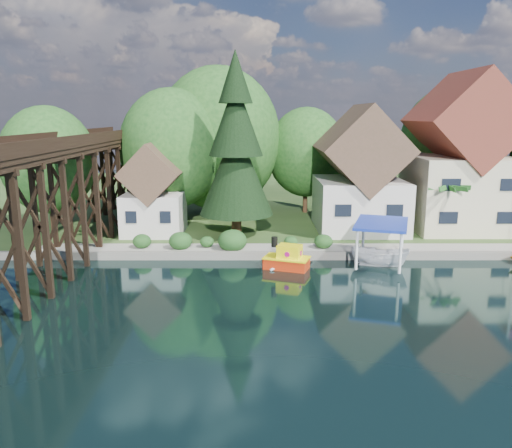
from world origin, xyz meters
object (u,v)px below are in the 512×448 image
object	(u,v)px
house_left	(360,178)
shed	(154,195)
trestle_bridge	(50,195)
boat_canopy	(380,248)
conifer	(236,149)
palm_tree	(448,189)
house_center	(461,163)
tugboat	(287,259)
boat_white_a	(288,261)

from	to	relation	value
house_left	shed	distance (m)	18.11
trestle_bridge	boat_canopy	size ratio (longest dim) A/B	7.54
shed	conifer	xyz separation A→B (m)	(7.15, -0.90, 4.00)
shed	house_left	bearing A→B (deg)	4.77
trestle_bridge	palm_tree	xyz separation A→B (m)	(29.51, 7.32, -0.67)
house_left	shed	bearing A→B (deg)	-175.23
house_left	house_center	size ratio (longest dim) A/B	0.79
tugboat	boat_white_a	bearing A→B (deg)	84.00
house_center	shed	size ratio (longest dim) A/B	1.77
tugboat	boat_canopy	size ratio (longest dim) A/B	0.60
boat_white_a	boat_canopy	world-z (taller)	boat_canopy
boat_canopy	house_left	bearing A→B (deg)	87.70
trestle_bridge	house_left	world-z (taller)	house_left
conifer	tugboat	size ratio (longest dim) A/B	4.34
trestle_bridge	conifer	bearing A→B (deg)	34.74
shed	boat_canopy	bearing A→B (deg)	-25.21
house_center	tugboat	distance (m)	20.09
conifer	tugboat	xyz separation A→B (m)	(3.85, -7.81, -7.15)
trestle_bridge	shed	world-z (taller)	trestle_bridge
boat_white_a	tugboat	bearing A→B (deg)	174.84
palm_tree	shed	bearing A→B (deg)	175.33
trestle_bridge	shed	xyz separation A→B (m)	(5.00, 9.33, -1.52)
boat_white_a	boat_canopy	size ratio (longest dim) A/B	0.64
palm_tree	boat_canopy	size ratio (longest dim) A/B	0.82
boat_white_a	house_left	bearing A→B (deg)	-35.03
boat_canopy	trestle_bridge	bearing A→B (deg)	-177.37
tugboat	boat_canopy	xyz separation A→B (m)	(6.61, 0.43, 0.72)
house_center	boat_white_a	xyz separation A→B (m)	(-15.94, -10.10, -6.03)
house_left	boat_canopy	distance (m)	10.49
trestle_bridge	shed	size ratio (longest dim) A/B	5.63
house_left	conifer	world-z (taller)	conifer
house_left	palm_tree	xyz separation A→B (m)	(6.51, -3.50, -0.46)
house_left	tugboat	bearing A→B (deg)	-124.43
palm_tree	tugboat	xyz separation A→B (m)	(-13.51, -6.71, -4.00)
boat_canopy	tugboat	bearing A→B (deg)	-176.31
trestle_bridge	house_center	world-z (taller)	house_center
boat_canopy	boat_white_a	bearing A→B (deg)	178.31
shed	boat_canopy	distance (m)	19.61
trestle_bridge	house_left	xyz separation A→B (m)	(23.00, 10.83, -0.21)
house_center	trestle_bridge	bearing A→B (deg)	-160.51
trestle_bridge	shed	distance (m)	10.69
house_center	shed	distance (m)	27.20
conifer	boat_canopy	size ratio (longest dim) A/B	2.60
house_left	boat_canopy	size ratio (longest dim) A/B	1.88
conifer	boat_white_a	size ratio (longest dim) A/B	4.08
shed	trestle_bridge	bearing A→B (deg)	-118.19
palm_tree	boat_canopy	bearing A→B (deg)	-137.67
trestle_bridge	palm_tree	bearing A→B (deg)	13.94
house_left	conifer	distance (m)	11.43
tugboat	boat_white_a	xyz separation A→B (m)	(0.06, 0.62, -0.29)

